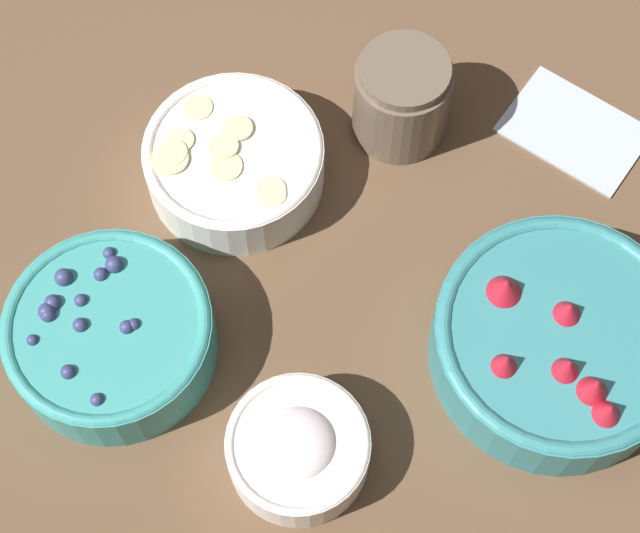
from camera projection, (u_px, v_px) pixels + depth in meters
The scene contains 7 objects.
ground_plane at pixel (352, 320), 0.95m from camera, with size 4.00×4.00×0.00m, color brown.
bowl_strawberries at pixel (559, 341), 0.90m from camera, with size 0.22×0.22×0.09m.
bowl_blueberries at pixel (110, 334), 0.91m from camera, with size 0.18×0.18×0.07m.
bowl_bananas at pixel (234, 160), 0.98m from camera, with size 0.17×0.17×0.06m.
bowl_cream at pixel (298, 448), 0.87m from camera, with size 0.12×0.12×0.06m.
jar_chocolate at pixel (398, 99), 1.00m from camera, with size 0.09×0.09×0.10m.
napkin at pixel (574, 130), 1.03m from camera, with size 0.15×0.13×0.01m.
Camera 1 is at (-0.05, 0.35, 0.89)m, focal length 60.00 mm.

